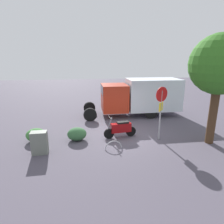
{
  "coord_description": "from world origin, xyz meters",
  "views": [
    {
      "loc": [
        2.34,
        10.04,
        4.2
      ],
      "look_at": [
        0.74,
        -0.18,
        1.29
      ],
      "focal_mm": 31.04,
      "sensor_mm": 36.0,
      "label": 1
    }
  ],
  "objects_px": {
    "stop_sign": "(161,105)",
    "utility_cabinet": "(40,143)",
    "box_truck_near": "(140,95)",
    "street_tree": "(220,65)",
    "bike_rack_hoop": "(113,149)",
    "motorcycle": "(121,128)"
  },
  "relations": [
    {
      "from": "stop_sign",
      "to": "utility_cabinet",
      "type": "relative_size",
      "value": 2.68
    },
    {
      "from": "street_tree",
      "to": "bike_rack_hoop",
      "type": "bearing_deg",
      "value": -0.47
    },
    {
      "from": "motorcycle",
      "to": "bike_rack_hoop",
      "type": "height_order",
      "value": "motorcycle"
    },
    {
      "from": "street_tree",
      "to": "bike_rack_hoop",
      "type": "height_order",
      "value": "street_tree"
    },
    {
      "from": "box_truck_near",
      "to": "street_tree",
      "type": "height_order",
      "value": "street_tree"
    },
    {
      "from": "street_tree",
      "to": "utility_cabinet",
      "type": "bearing_deg",
      "value": -0.76
    },
    {
      "from": "utility_cabinet",
      "to": "bike_rack_hoop",
      "type": "relative_size",
      "value": 1.23
    },
    {
      "from": "street_tree",
      "to": "stop_sign",
      "type": "bearing_deg",
      "value": -18.38
    },
    {
      "from": "stop_sign",
      "to": "utility_cabinet",
      "type": "distance_m",
      "value": 6.11
    },
    {
      "from": "motorcycle",
      "to": "bike_rack_hoop",
      "type": "distance_m",
      "value": 1.55
    },
    {
      "from": "motorcycle",
      "to": "stop_sign",
      "type": "height_order",
      "value": "stop_sign"
    },
    {
      "from": "box_truck_near",
      "to": "bike_rack_hoop",
      "type": "bearing_deg",
      "value": 63.03
    },
    {
      "from": "motorcycle",
      "to": "utility_cabinet",
      "type": "bearing_deg",
      "value": 10.43
    },
    {
      "from": "street_tree",
      "to": "box_truck_near",
      "type": "bearing_deg",
      "value": -68.35
    },
    {
      "from": "box_truck_near",
      "to": "bike_rack_hoop",
      "type": "height_order",
      "value": "box_truck_near"
    },
    {
      "from": "box_truck_near",
      "to": "street_tree",
      "type": "distance_m",
      "value": 6.21
    },
    {
      "from": "box_truck_near",
      "to": "motorcycle",
      "type": "relative_size",
      "value": 3.93
    },
    {
      "from": "street_tree",
      "to": "utility_cabinet",
      "type": "relative_size",
      "value": 5.07
    },
    {
      "from": "stop_sign",
      "to": "bike_rack_hoop",
      "type": "xyz_separation_m",
      "value": [
        2.57,
        0.75,
        -1.87
      ]
    },
    {
      "from": "stop_sign",
      "to": "utility_cabinet",
      "type": "bearing_deg",
      "value": 6.58
    },
    {
      "from": "motorcycle",
      "to": "street_tree",
      "type": "xyz_separation_m",
      "value": [
        -4.35,
        1.36,
        3.34
      ]
    },
    {
      "from": "box_truck_near",
      "to": "stop_sign",
      "type": "height_order",
      "value": "stop_sign"
    }
  ]
}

